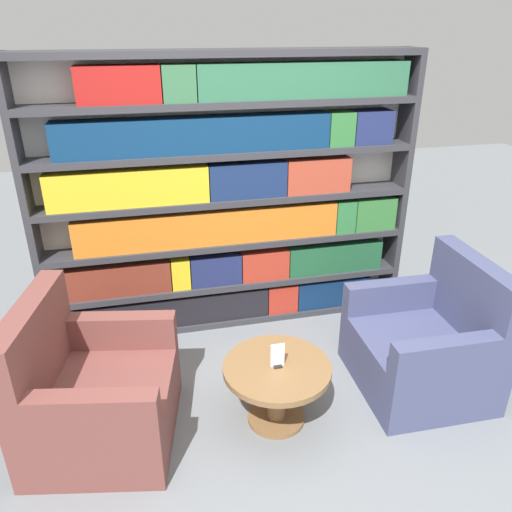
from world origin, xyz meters
name	(u,v)px	position (x,y,z in m)	size (l,w,h in m)	color
ground_plane	(276,441)	(0.00, 0.00, 0.00)	(14.00, 14.00, 0.00)	slate
bookshelf	(228,201)	(0.00, 1.48, 1.07)	(2.97, 0.30, 2.18)	silver
armchair_left	(94,395)	(-1.05, 0.31, 0.31)	(0.98, 1.03, 0.94)	brown
armchair_right	(426,346)	(1.16, 0.30, 0.31)	(0.84, 0.90, 0.94)	#42476B
coffee_table	(277,381)	(0.05, 0.18, 0.31)	(0.67, 0.67, 0.43)	brown
table_sign	(277,357)	(0.05, 0.18, 0.49)	(0.09, 0.06, 0.16)	black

